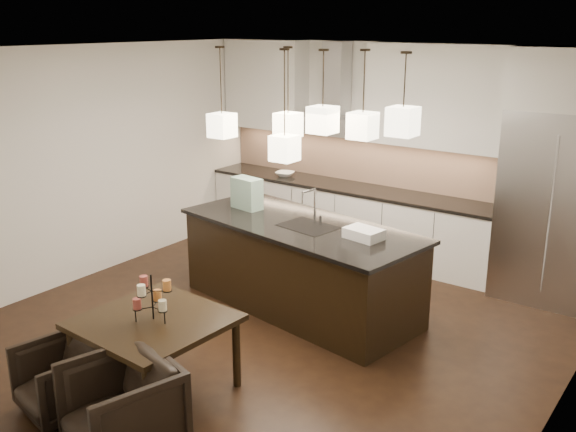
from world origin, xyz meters
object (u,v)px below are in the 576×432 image
Objects in this scene: dining_table at (156,355)px; armchair_left at (62,379)px; refrigerator at (558,208)px; armchair_right at (122,408)px; island_body at (300,268)px.

dining_table is 1.76× the size of armchair_left.
armchair_left is at bearing -119.36° from refrigerator.
armchair_right is at bearing -58.13° from dining_table.
refrigerator is at bearing 84.94° from armchair_right.
armchair_right is at bearing -111.30° from refrigerator.
armchair_right reaches higher than dining_table.
island_body is (-2.17, -1.86, -0.61)m from refrigerator.
island_body is at bearing -139.38° from refrigerator.
island_body is 2.36× the size of dining_table.
dining_table is 0.79m from armchair_right.
island_body reaches higher than armchair_left.
island_body is 2.79m from armchair_left.
dining_table is (-0.03, -2.10, -0.13)m from island_body.
refrigerator is 5.04m from armchair_right.
dining_table is at bearing -82.08° from island_body.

